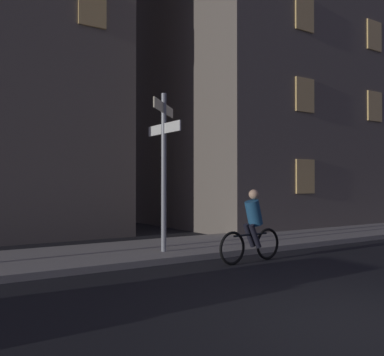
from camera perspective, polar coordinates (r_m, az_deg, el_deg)
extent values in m
plane|color=black|center=(5.94, 22.32, -17.63)|extent=(80.00, 80.00, 0.00)
cube|color=gray|center=(10.83, -7.26, -9.61)|extent=(40.00, 3.08, 0.14)
cylinder|color=gray|center=(10.25, -3.74, 0.77)|extent=(0.12, 0.12, 3.74)
cube|color=beige|center=(10.41, -3.73, 9.16)|extent=(1.18, 1.18, 0.24)
cube|color=white|center=(10.33, -3.73, 6.50)|extent=(0.03, 1.49, 0.24)
torus|color=black|center=(9.39, 5.33, -9.18)|extent=(0.72, 0.12, 0.72)
torus|color=black|center=(10.16, 9.92, -8.53)|extent=(0.72, 0.12, 0.72)
cylinder|color=black|center=(9.74, 7.71, -7.40)|extent=(1.00, 0.12, 0.04)
cylinder|color=navy|center=(9.76, 8.12, -4.58)|extent=(0.47, 0.35, 0.61)
sphere|color=tan|center=(9.75, 8.12, -2.14)|extent=(0.22, 0.22, 0.22)
cylinder|color=black|center=(9.71, 8.30, -7.59)|extent=(0.35, 0.15, 0.55)
cylinder|color=black|center=(9.84, 7.54, -7.50)|extent=(0.35, 0.15, 0.55)
cube|color=#F2C672|center=(14.85, -12.95, 21.04)|extent=(0.90, 0.06, 1.20)
cube|color=#6B6056|center=(22.22, 8.41, 21.35)|extent=(10.15, 9.63, 20.22)
cube|color=#F2C672|center=(15.70, 14.68, 0.20)|extent=(0.90, 0.06, 1.20)
cube|color=#F2C672|center=(16.01, 14.64, 10.53)|extent=(0.90, 0.06, 1.20)
cube|color=#F2C672|center=(19.17, 22.91, 8.68)|extent=(0.90, 0.06, 1.20)
cube|color=#F2C672|center=(16.81, 14.61, 20.16)|extent=(0.90, 0.06, 1.20)
cube|color=#F2C672|center=(19.84, 22.86, 16.88)|extent=(0.90, 0.06, 1.20)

